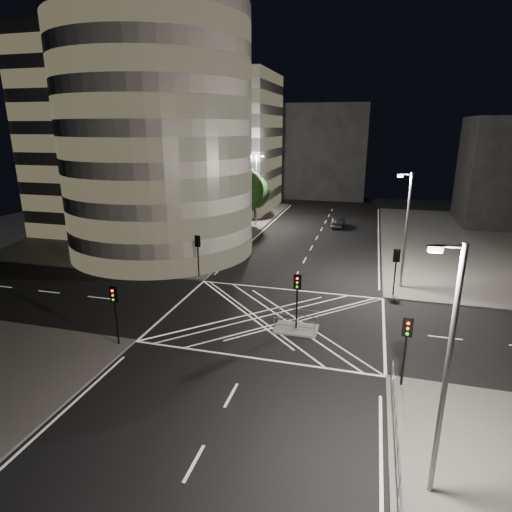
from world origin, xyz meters
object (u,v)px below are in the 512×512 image
(sedan, at_px, (338,222))
(traffic_signal_island, at_px, (297,291))
(traffic_signal_nr, at_px, (406,339))
(street_lamp_right_far, at_px, (406,227))
(traffic_signal_fl, at_px, (198,248))
(traffic_signal_nl, at_px, (115,305))
(street_lamp_left_far, at_px, (256,187))
(central_island, at_px, (296,329))
(street_lamp_left_near, at_px, (211,210))
(traffic_signal_fr, at_px, (396,264))
(street_lamp_right_near, at_px, (445,368))

(sedan, bearing_deg, traffic_signal_island, 91.08)
(traffic_signal_nr, relative_size, street_lamp_right_far, 0.40)
(traffic_signal_fl, distance_m, traffic_signal_nl, 13.60)
(traffic_signal_nr, height_order, street_lamp_left_far, street_lamp_left_far)
(central_island, distance_m, traffic_signal_fl, 13.91)
(traffic_signal_fl, xyz_separation_m, traffic_signal_nr, (17.60, -13.60, 0.00))
(traffic_signal_island, relative_size, street_lamp_left_near, 0.40)
(traffic_signal_nl, height_order, sedan, traffic_signal_nl)
(central_island, height_order, street_lamp_right_far, street_lamp_right_far)
(sedan, bearing_deg, street_lamp_left_far, 10.77)
(sedan, bearing_deg, traffic_signal_fr, 106.17)
(central_island, height_order, street_lamp_left_far, street_lamp_left_far)
(central_island, bearing_deg, traffic_signal_island, 0.00)
(traffic_signal_nl, height_order, traffic_signal_fr, same)
(traffic_signal_nr, relative_size, street_lamp_right_near, 0.40)
(central_island, relative_size, sedan, 0.70)
(traffic_signal_nr, relative_size, street_lamp_left_near, 0.40)
(traffic_signal_island, distance_m, sedan, 33.50)
(street_lamp_right_far, bearing_deg, street_lamp_left_near, 170.97)
(street_lamp_right_far, bearing_deg, street_lamp_left_far, 131.94)
(street_lamp_left_near, xyz_separation_m, street_lamp_right_far, (18.87, -3.00, 0.00))
(central_island, relative_size, street_lamp_right_near, 0.30)
(street_lamp_left_far, xyz_separation_m, sedan, (11.57, 1.93, -4.83))
(traffic_signal_island, relative_size, street_lamp_right_far, 0.40)
(traffic_signal_fr, xyz_separation_m, traffic_signal_nr, (0.00, -13.60, 0.00))
(central_island, distance_m, street_lamp_left_near, 18.52)
(traffic_signal_island, bearing_deg, sedan, 89.77)
(traffic_signal_fl, xyz_separation_m, street_lamp_right_near, (18.24, -20.80, 2.63))
(traffic_signal_nl, relative_size, street_lamp_right_near, 0.40)
(traffic_signal_island, bearing_deg, traffic_signal_fr, 50.67)
(traffic_signal_island, xyz_separation_m, sedan, (0.13, 33.43, -2.20))
(traffic_signal_nr, relative_size, traffic_signal_island, 1.00)
(traffic_signal_island, xyz_separation_m, street_lamp_right_far, (7.44, 10.50, 2.63))
(traffic_signal_fl, distance_m, street_lamp_left_far, 23.36)
(street_lamp_left_near, xyz_separation_m, street_lamp_left_far, (0.00, 18.00, 0.00))
(traffic_signal_nr, bearing_deg, street_lamp_left_near, 134.13)
(traffic_signal_nl, xyz_separation_m, traffic_signal_nr, (17.60, 0.00, 0.00))
(street_lamp_right_near, bearing_deg, central_island, 120.75)
(traffic_signal_nr, bearing_deg, traffic_signal_nl, 180.00)
(central_island, distance_m, traffic_signal_island, 2.84)
(traffic_signal_nl, xyz_separation_m, street_lamp_right_near, (18.24, -7.20, 2.63))
(traffic_signal_nl, relative_size, street_lamp_left_far, 0.40)
(traffic_signal_island, height_order, sedan, traffic_signal_island)
(traffic_signal_nl, bearing_deg, traffic_signal_fr, 37.69)
(traffic_signal_fr, height_order, street_lamp_left_far, street_lamp_left_far)
(central_island, distance_m, traffic_signal_nl, 12.36)
(traffic_signal_nl, distance_m, sedan, 40.30)
(sedan, bearing_deg, central_island, 91.08)
(street_lamp_right_near, bearing_deg, street_lamp_left_near, 125.97)
(street_lamp_right_near, bearing_deg, traffic_signal_nl, 158.45)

